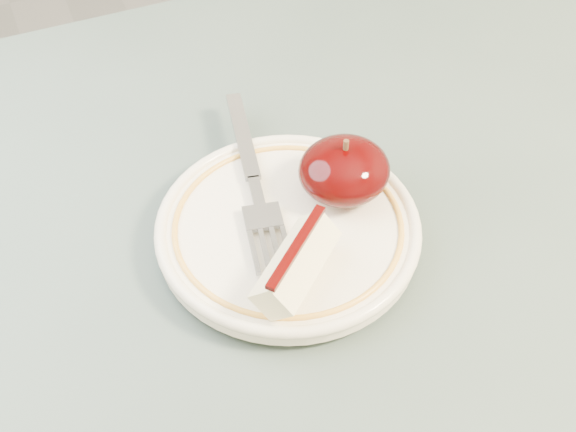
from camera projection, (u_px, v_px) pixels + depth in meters
name	position (u px, v px, depth m)	size (l,w,h in m)	color
table	(374.00, 419.00, 0.59)	(0.90, 0.90, 0.75)	brown
plate	(288.00, 229.00, 0.58)	(0.19, 0.19, 0.02)	white
apple_half	(344.00, 170.00, 0.58)	(0.07, 0.06, 0.05)	black
apple_wedge	(296.00, 264.00, 0.53)	(0.08, 0.08, 0.04)	#FAEFB8
fork	(254.00, 180.00, 0.60)	(0.06, 0.19, 0.00)	gray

